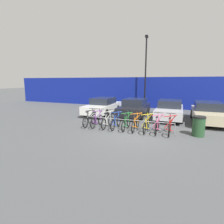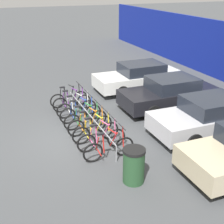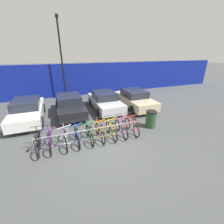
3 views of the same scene
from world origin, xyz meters
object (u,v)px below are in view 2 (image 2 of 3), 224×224
Objects in this scene: bicycle_red at (109,148)px; car_black at (170,93)px; bicycle_green at (85,119)px; bicycle_pink at (102,139)px; bicycle_white at (77,108)px; trash_bin at (134,165)px; car_white at (140,77)px; bicycle_black at (69,98)px; bicycle_blue at (81,113)px; bicycle_yellow at (96,132)px; bicycle_purple at (72,102)px; car_silver at (210,116)px; bicycle_orange at (90,125)px; bike_rack at (89,115)px.

car_black is at bearing 127.75° from bicycle_red.
bicycle_green and bicycle_pink have the same top height.
bicycle_white is 4.09m from car_black.
car_white is at bearing 151.97° from trash_bin.
bicycle_black is 1.75m from bicycle_blue.
car_white is (-3.25, 3.93, 0.31)m from bicycle_green.
car_white is (-5.65, 3.93, 0.31)m from bicycle_red.
bicycle_purple is at bearing 176.20° from bicycle_yellow.
car_silver is (-0.26, 4.02, 0.31)m from bicycle_red.
bicycle_white is 0.40× the size of car_silver.
car_silver is 4.15× the size of trash_bin.
bicycle_purple is 1.88m from bicycle_green.
bicycle_red is at bearing 0.93° from bicycle_pink.
bicycle_red is 4.04m from car_silver.
bicycle_blue is 1.00× the size of bicycle_green.
car_black is (-2.93, 4.02, 0.31)m from bicycle_red.
car_white reaches higher than trash_bin.
bicycle_purple is 4.28m from bicycle_red.
bicycle_orange is 0.40× the size of car_silver.
car_silver reaches higher than bicycle_black.
bicycle_blue is 1.00× the size of bicycle_red.
bike_rack is 3.12× the size of bicycle_black.
bicycle_black is at bearing -178.23° from trash_bin.
car_black reaches higher than bicycle_purple.
bicycle_purple is 3.05m from bicycle_yellow.
bicycle_red reaches higher than trash_bin.
car_white reaches higher than bicycle_blue.
bicycle_pink is 2.04m from trash_bin.
bicycle_blue is 2.39m from bicycle_pink.
bicycle_black is at bearing 176.20° from bicycle_yellow.
car_silver reaches higher than bicycle_red.
car_white is 5.39m from car_silver.
car_white is (-0.86, 3.93, 0.31)m from bicycle_black.
bicycle_white is 4.97m from trash_bin.
bicycle_purple is at bearing -178.07° from trash_bin.
bicycle_orange is at bearing -46.01° from car_white.
bicycle_blue is at bearing 178.86° from bicycle_orange.
bicycle_orange is 4.18m from car_black.
car_black is (-1.69, 4.02, 0.31)m from bicycle_yellow.
car_white is (-2.06, 3.93, 0.31)m from bicycle_white.
bicycle_red is 4.99m from car_black.
bicycle_blue is at bearing -177.52° from trash_bin.
bicycle_purple is (0.50, 0.00, 0.00)m from bicycle_black.
bicycle_orange and bicycle_red have the same top height.
car_silver is at bearing 58.17° from bicycle_blue.
bicycle_white is 1.00× the size of bicycle_orange.
car_white reaches higher than bicycle_green.
bicycle_green is at bearing 176.20° from bicycle_yellow.
bicycle_purple and bicycle_white have the same top height.
bicycle_blue and bicycle_green have the same top height.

